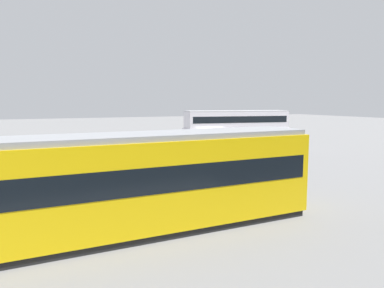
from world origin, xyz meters
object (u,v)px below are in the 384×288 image
object	(u,v)px
tram_yellow	(136,182)
pedestrian_crossing	(274,153)
pedestrian_near_railing	(199,150)
info_sign	(116,147)
double_decker_bus	(236,130)

from	to	relation	value
tram_yellow	pedestrian_crossing	bearing A→B (deg)	-145.60
pedestrian_near_railing	pedestrian_crossing	distance (m)	5.55
pedestrian_crossing	info_sign	xyz separation A→B (m)	(10.94, -2.58, 0.70)
tram_yellow	pedestrian_near_railing	size ratio (longest dim) A/B	7.79
pedestrian_near_railing	pedestrian_crossing	xyz separation A→B (m)	(-4.41, 3.36, -0.04)
double_decker_bus	pedestrian_crossing	world-z (taller)	double_decker_bus
tram_yellow	info_sign	distance (m)	11.45
tram_yellow	pedestrian_near_railing	bearing A→B (deg)	-124.60
double_decker_bus	pedestrian_near_railing	bearing A→B (deg)	37.67
pedestrian_crossing	info_sign	world-z (taller)	info_sign
pedestrian_near_railing	info_sign	distance (m)	6.61
pedestrian_crossing	info_sign	distance (m)	11.26
pedestrian_near_railing	info_sign	size ratio (longest dim) A/B	0.72
double_decker_bus	info_sign	bearing A→B (deg)	23.76
tram_yellow	info_sign	xyz separation A→B (m)	(-1.82, -11.31, -0.17)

